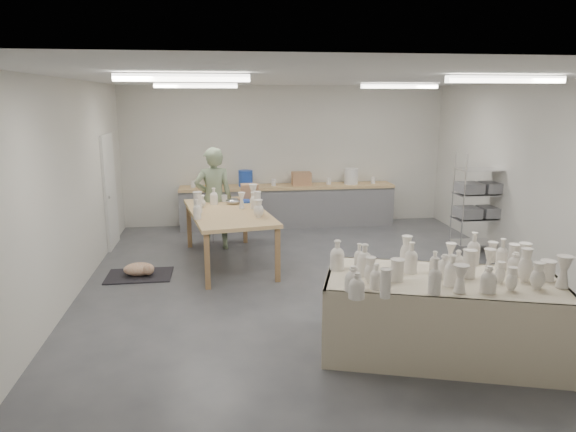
{
  "coord_description": "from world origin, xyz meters",
  "views": [
    {
      "loc": [
        -1.45,
        -7.12,
        2.74
      ],
      "look_at": [
        -0.47,
        0.12,
        1.05
      ],
      "focal_mm": 32.0,
      "sensor_mm": 36.0,
      "label": 1
    }
  ],
  "objects": [
    {
      "name": "room",
      "position": [
        -0.11,
        0.08,
        2.06
      ],
      "size": [
        8.0,
        8.02,
        3.0
      ],
      "color": "#424449",
      "rests_on": "ground"
    },
    {
      "name": "back_counter",
      "position": [
        -0.01,
        3.68,
        0.49
      ],
      "size": [
        4.6,
        0.6,
        1.24
      ],
      "color": "tan",
      "rests_on": "ground"
    },
    {
      "name": "wire_shelf",
      "position": [
        3.2,
        1.4,
        0.92
      ],
      "size": [
        0.88,
        0.48,
        1.8
      ],
      "color": "silver",
      "rests_on": "ground"
    },
    {
      "name": "drying_table",
      "position": [
        0.88,
        -2.22,
        0.47
      ],
      "size": [
        2.69,
        1.88,
        1.23
      ],
      "rotation": [
        0.0,
        0.0,
        -0.3
      ],
      "color": "olive",
      "rests_on": "ground"
    },
    {
      "name": "work_table",
      "position": [
        -1.26,
        1.39,
        0.9
      ],
      "size": [
        1.58,
        2.57,
        1.27
      ],
      "rotation": [
        0.0,
        0.0,
        0.17
      ],
      "color": "tan",
      "rests_on": "ground"
    },
    {
      "name": "rug",
      "position": [
        -2.75,
        0.78,
        0.01
      ],
      "size": [
        1.0,
        0.7,
        0.02
      ],
      "primitive_type": "cube",
      "color": "black",
      "rests_on": "ground"
    },
    {
      "name": "cat",
      "position": [
        -2.72,
        0.76,
        0.12
      ],
      "size": [
        0.55,
        0.47,
        0.2
      ],
      "rotation": [
        0.0,
        0.0,
        -0.34
      ],
      "color": "white",
      "rests_on": "rug"
    },
    {
      "name": "potter",
      "position": [
        -1.56,
        2.13,
        0.94
      ],
      "size": [
        0.74,
        0.53,
        1.88
      ],
      "primitive_type": "imported",
      "rotation": [
        0.0,
        0.0,
        3.27
      ],
      "color": "gray",
      "rests_on": "ground"
    },
    {
      "name": "red_stool",
      "position": [
        -1.56,
        2.4,
        0.31
      ],
      "size": [
        0.45,
        0.45,
        0.35
      ],
      "rotation": [
        0.0,
        0.0,
        -0.24
      ],
      "color": "#AB182D",
      "rests_on": "ground"
    }
  ]
}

